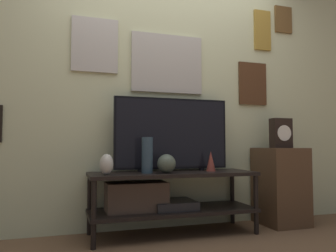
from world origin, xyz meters
TOP-DOWN VIEW (x-y plane):
  - ground_plane at (0.00, 0.00)m, footprint 12.00×12.00m
  - wall_back at (0.00, 0.56)m, footprint 6.40×0.08m
  - media_console at (-0.12, 0.28)m, footprint 1.42×0.47m
  - television at (0.03, 0.38)m, footprint 1.04×0.05m
  - vase_slim_bronze at (0.35, 0.27)m, footprint 0.08×0.08m
  - vase_urn_stoneware at (-0.58, 0.18)m, footprint 0.11×0.12m
  - vase_round_glass at (-0.09, 0.19)m, footprint 0.16×0.16m
  - vase_tall_ceramic at (-0.24, 0.23)m, footprint 0.09×0.09m
  - side_table at (1.09, 0.30)m, footprint 0.39×0.43m
  - mantel_clock at (1.13, 0.32)m, footprint 0.20×0.11m

SIDE VIEW (x-z plane):
  - ground_plane at x=0.00m, z-range 0.00..0.00m
  - media_console at x=-0.12m, z-range 0.07..0.59m
  - side_table at x=1.09m, z-range 0.00..0.73m
  - vase_round_glass at x=-0.09m, z-range 0.52..0.68m
  - vase_urn_stoneware at x=-0.58m, z-range 0.52..0.69m
  - vase_slim_bronze at x=0.35m, z-range 0.52..0.70m
  - vase_tall_ceramic at x=-0.24m, z-range 0.52..0.82m
  - television at x=0.03m, z-range 0.53..1.18m
  - mantel_clock at x=1.13m, z-range 0.73..1.02m
  - wall_back at x=0.00m, z-range 0.01..2.71m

